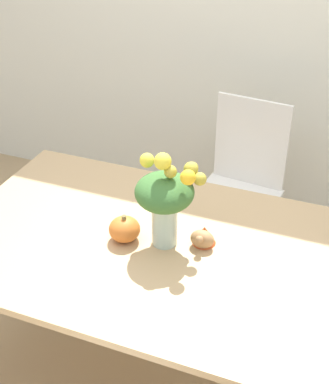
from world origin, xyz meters
name	(u,v)px	position (x,y,z in m)	size (l,w,h in m)	color
ground_plane	(154,368)	(0.00, 0.00, 0.00)	(12.00, 12.00, 0.00)	tan
dining_table	(152,259)	(0.00, 0.00, 0.65)	(1.59, 1.00, 0.73)	tan
flower_vase	(166,198)	(0.05, 0.03, 0.93)	(0.27, 0.23, 0.39)	#B2CCBC
pumpkin	(125,229)	(-0.11, -0.02, 0.78)	(0.12, 0.12, 0.11)	orange
turkey_figurine	(203,237)	(0.19, 0.06, 0.77)	(0.09, 0.12, 0.08)	#A87A4C
dining_chair_near_window	(240,187)	(0.13, 0.91, 0.48)	(0.46, 0.46, 0.94)	white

